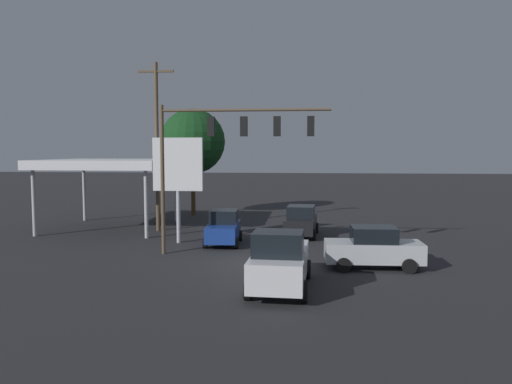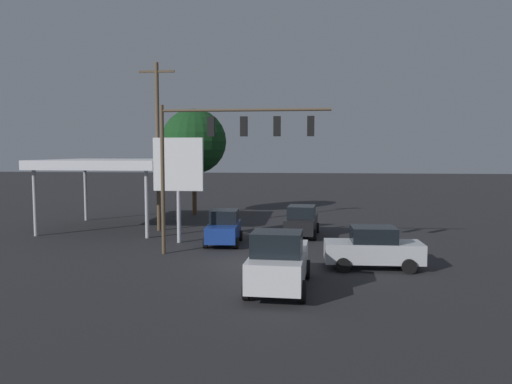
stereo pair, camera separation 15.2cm
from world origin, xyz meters
name	(u,v)px [view 1 (the left image)]	position (x,y,z in m)	size (l,w,h in m)	color
ground_plane	(252,264)	(0.00, 0.00, 0.00)	(200.00, 200.00, 0.00)	#262628
traffic_signal_assembly	(227,140)	(1.46, -1.92, 5.92)	(8.74, 0.43, 7.74)	brown
utility_pole	(157,143)	(7.38, -9.31, 5.91)	(2.40, 0.26, 11.23)	brown
gas_station_canopy	(111,165)	(10.89, -10.05, 4.45)	(8.49, 8.48, 4.80)	silver
price_sign	(178,168)	(4.88, -5.10, 4.40)	(2.93, 0.27, 6.16)	#B7B7BC
pickup_parked	(280,261)	(-1.55, 4.30, 1.11)	(2.44, 5.28, 2.40)	silver
sedan_waiting	(301,221)	(-2.26, -8.16, 0.95)	(2.32, 4.52, 1.93)	black
hatchback_crossing	(223,228)	(2.18, -4.89, 0.95)	(2.11, 3.88, 1.97)	navy
sedan_far	(373,248)	(-5.65, 0.33, 0.95)	(4.44, 2.14, 1.93)	silver
street_tree	(193,142)	(6.89, -17.88, 6.18)	(5.44, 5.44, 8.91)	#4C331E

